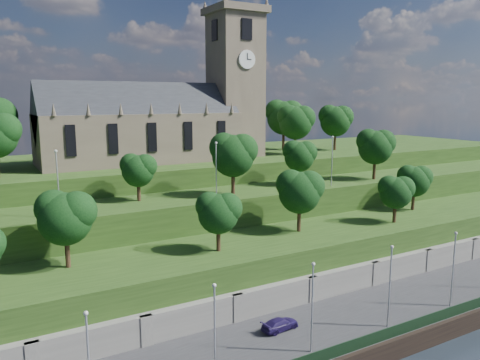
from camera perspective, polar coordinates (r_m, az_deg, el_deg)
promenade at (r=51.06m, az=7.91°, el=-18.70°), size 160.00×12.00×2.00m
fence at (r=46.68m, az=12.23°, el=-19.53°), size 160.00×0.10×1.20m
retaining_wall at (r=54.72m, az=4.03°, el=-14.83°), size 160.00×2.10×5.00m
embankment_lower at (r=58.84m, az=0.75°, el=-11.39°), size 160.00×12.00×8.00m
embankment_upper at (r=67.41m, az=-3.99°, el=-6.82°), size 160.00×10.00×12.00m
hilltop at (r=85.90m, az=-10.06°, el=-2.26°), size 160.00×32.00×15.00m
church at (r=80.57m, az=-8.89°, el=7.75°), size 38.60×12.35×27.60m
trees_lower at (r=56.97m, az=1.46°, el=-2.53°), size 65.46×9.00×8.27m
trees_upper at (r=66.78m, az=0.94°, el=3.00°), size 64.28×8.06×8.78m
trees_hilltop at (r=79.68m, az=-8.79°, el=7.08°), size 75.67×16.34×10.78m
lamp_posts_promenade at (r=44.82m, az=8.80°, el=-14.40°), size 60.36×0.36×8.77m
lamp_posts_upper at (r=62.50m, az=-2.92°, el=1.71°), size 40.36×0.36×7.75m
car_right at (r=50.22m, az=4.90°, el=-17.08°), size 4.32×2.11×1.21m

